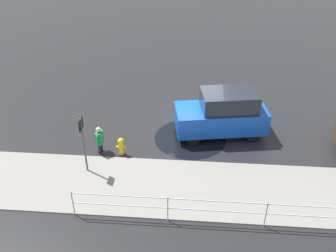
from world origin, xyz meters
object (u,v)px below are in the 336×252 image
object	(u,v)px
moving_hatchback	(223,114)
fire_hydrant	(121,147)
pedestrian	(99,139)
sign_post	(83,137)

from	to	relation	value
moving_hatchback	fire_hydrant	world-z (taller)	moving_hatchback
pedestrian	sign_post	bearing A→B (deg)	79.43
sign_post	fire_hydrant	bearing A→B (deg)	-134.36
moving_hatchback	pedestrian	distance (m)	5.37
moving_hatchback	fire_hydrant	xyz separation A→B (m)	(4.15, 1.91, -0.63)
fire_hydrant	pedestrian	bearing A→B (deg)	-6.37
moving_hatchback	sign_post	size ratio (longest dim) A/B	1.72
pedestrian	fire_hydrant	bearing A→B (deg)	173.63
sign_post	pedestrian	bearing A→B (deg)	-100.57
fire_hydrant	sign_post	size ratio (longest dim) A/B	0.33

